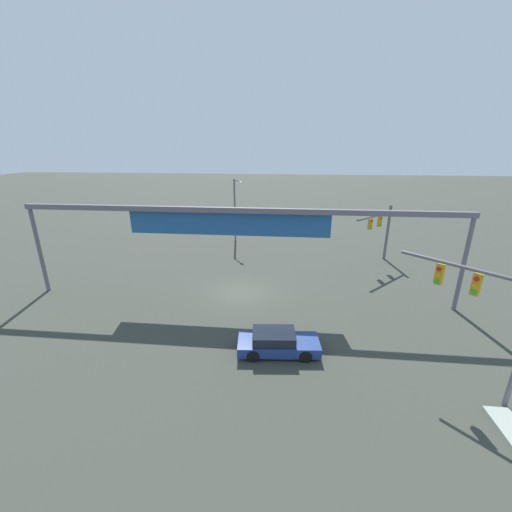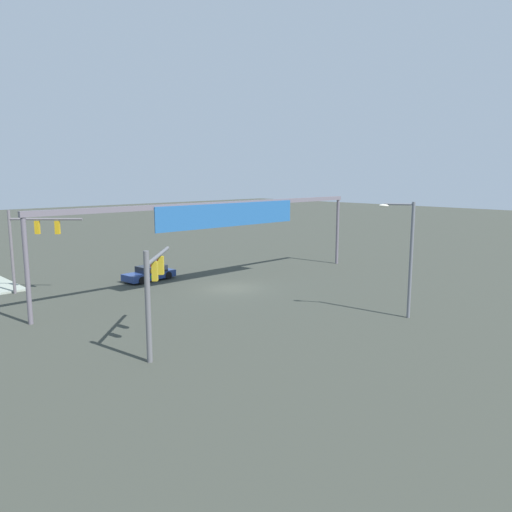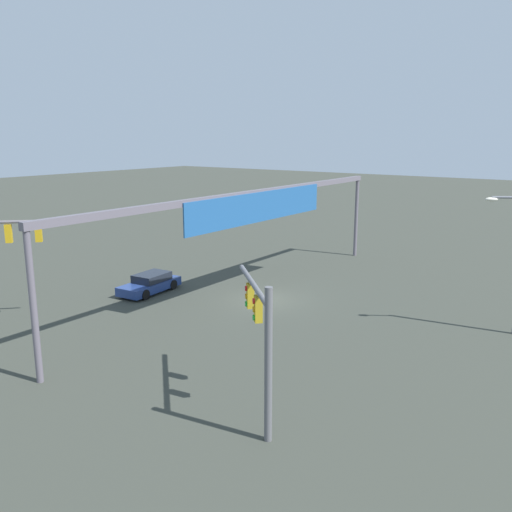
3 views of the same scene
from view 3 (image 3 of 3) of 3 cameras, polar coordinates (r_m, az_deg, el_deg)
The scene contains 4 objects.
ground_plane at distance 33.13m, azimuth 1.00°, elevation -4.64°, with size 212.21×212.21×0.00m, color #363A32.
traffic_signal_opposite_side at distance 18.50m, azimuth 0.45°, elevation -7.41°, with size 3.90×4.07×5.26m.
overhead_sign_gantry at distance 32.63m, azimuth -0.18°, elevation 5.34°, with size 29.65×0.43×6.62m.
sedan_car_approaching at distance 35.19m, azimuth -11.13°, elevation -2.88°, with size 4.43×2.15×1.21m.
Camera 3 is at (26.00, 18.02, 9.84)m, focal length 37.86 mm.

